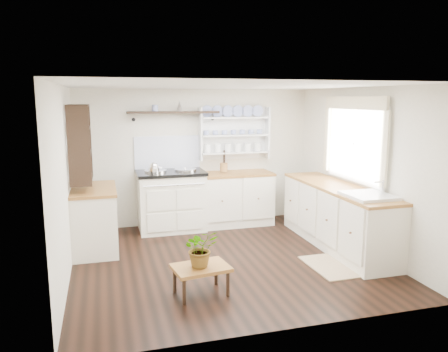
{
  "coord_description": "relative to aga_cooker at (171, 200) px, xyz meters",
  "views": [
    {
      "loc": [
        -1.54,
        -5.39,
        2.14
      ],
      "look_at": [
        0.03,
        0.25,
        1.1
      ],
      "focal_mm": 35.0,
      "sensor_mm": 36.0,
      "label": 1
    }
  ],
  "objects": [
    {
      "name": "belfast_sink",
      "position": [
        2.2,
        -2.22,
        0.3
      ],
      "size": [
        0.55,
        0.6,
        0.45
      ],
      "color": "white",
      "rests_on": "right_cabinets"
    },
    {
      "name": "kettle",
      "position": [
        -0.28,
        -0.12,
        0.54
      ],
      "size": [
        0.18,
        0.18,
        0.22
      ],
      "primitive_type": null,
      "color": "silver",
      "rests_on": "aga_cooker"
    },
    {
      "name": "wall_right",
      "position": [
        2.5,
        -1.57,
        0.65
      ],
      "size": [
        0.02,
        3.8,
        2.3
      ],
      "primitive_type": "cube",
      "color": "beige",
      "rests_on": "ground"
    },
    {
      "name": "floor_rug",
      "position": [
        1.73,
        -2.19,
        -0.49
      ],
      "size": [
        0.57,
        0.86,
        0.02
      ],
      "primitive_type": "cube",
      "rotation": [
        0.0,
        0.0,
        0.02
      ],
      "color": "#916854",
      "rests_on": "floor"
    },
    {
      "name": "window",
      "position": [
        2.45,
        -1.42,
        1.07
      ],
      "size": [
        0.08,
        1.55,
        1.22
      ],
      "color": "white",
      "rests_on": "wall_right"
    },
    {
      "name": "wall_left",
      "position": [
        -1.5,
        -1.57,
        0.65
      ],
      "size": [
        0.02,
        3.8,
        2.3
      ],
      "primitive_type": "cube",
      "color": "beige",
      "rests_on": "ground"
    },
    {
      "name": "right_cabinets",
      "position": [
        2.2,
        -1.47,
        -0.04
      ],
      "size": [
        0.62,
        2.43,
        0.9
      ],
      "color": "silver",
      "rests_on": "floor"
    },
    {
      "name": "plate_rack",
      "position": [
        1.15,
        0.29,
        1.06
      ],
      "size": [
        1.2,
        0.22,
        0.9
      ],
      "color": "white",
      "rests_on": "wall_back"
    },
    {
      "name": "wall_back",
      "position": [
        0.5,
        0.33,
        0.65
      ],
      "size": [
        4.0,
        0.02,
        2.3
      ],
      "primitive_type": "cube",
      "color": "beige",
      "rests_on": "ground"
    },
    {
      "name": "aga_cooker",
      "position": [
        0.0,
        0.0,
        0.0
      ],
      "size": [
        1.1,
        0.76,
        1.01
      ],
      "color": "white",
      "rests_on": "floor"
    },
    {
      "name": "floor",
      "position": [
        0.5,
        -1.57,
        -0.5
      ],
      "size": [
        4.0,
        3.8,
        0.01
      ],
      "primitive_type": "cube",
      "color": "black",
      "rests_on": "ground"
    },
    {
      "name": "high_shelf",
      "position": [
        0.1,
        0.21,
        1.41
      ],
      "size": [
        1.5,
        0.29,
        0.16
      ],
      "color": "black",
      "rests_on": "wall_back"
    },
    {
      "name": "potted_plant",
      "position": [
        -0.07,
        -2.51,
        0.04
      ],
      "size": [
        0.41,
        0.37,
        0.41
      ],
      "primitive_type": "imported",
      "rotation": [
        0.0,
        0.0,
        0.12
      ],
      "color": "#3F7233",
      "rests_on": "center_table"
    },
    {
      "name": "left_cabinets",
      "position": [
        -1.2,
        -0.67,
        -0.04
      ],
      "size": [
        0.62,
        1.13,
        0.9
      ],
      "color": "silver",
      "rests_on": "floor"
    },
    {
      "name": "utensil_crock",
      "position": [
        0.93,
        0.11,
        0.49
      ],
      "size": [
        0.13,
        0.13,
        0.15
      ],
      "primitive_type": "cylinder",
      "color": "olive",
      "rests_on": "back_cabinets"
    },
    {
      "name": "ceiling",
      "position": [
        0.5,
        -1.57,
        1.8
      ],
      "size": [
        4.0,
        3.8,
        0.01
      ],
      "primitive_type": "cube",
      "color": "white",
      "rests_on": "wall_back"
    },
    {
      "name": "back_cabinets",
      "position": [
        1.1,
        0.03,
        -0.04
      ],
      "size": [
        1.27,
        0.63,
        0.9
      ],
      "color": "silver",
      "rests_on": "floor"
    },
    {
      "name": "center_table",
      "position": [
        -0.07,
        -2.51,
        -0.22
      ],
      "size": [
        0.66,
        0.51,
        0.33
      ],
      "rotation": [
        0.0,
        0.0,
        0.15
      ],
      "color": "brown",
      "rests_on": "floor"
    },
    {
      "name": "left_shelving",
      "position": [
        -1.34,
        -0.67,
        1.05
      ],
      "size": [
        0.28,
        0.8,
        1.05
      ],
      "primitive_type": "cube",
      "color": "black",
      "rests_on": "wall_left"
    }
  ]
}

